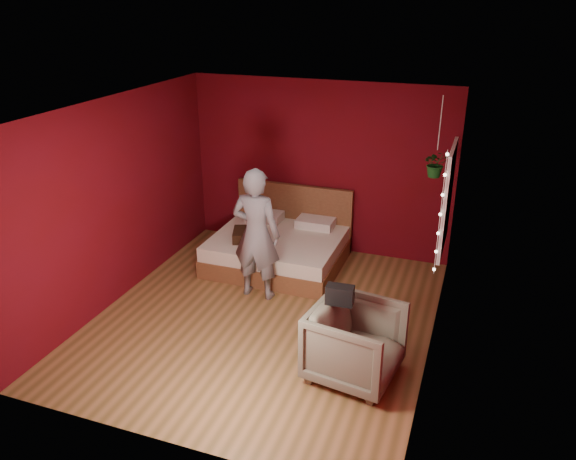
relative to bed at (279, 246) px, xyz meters
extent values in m
plane|color=olive|center=(0.37, -1.50, -0.26)|extent=(4.50, 4.50, 0.00)
cube|color=#580914|center=(0.37, 0.76, 1.04)|extent=(4.00, 0.02, 2.60)
cube|color=#580914|center=(0.37, -3.76, 1.04)|extent=(4.00, 0.02, 2.60)
cube|color=#580914|center=(-1.64, -1.50, 1.04)|extent=(0.02, 4.50, 2.60)
cube|color=#580914|center=(2.38, -1.50, 1.04)|extent=(0.02, 4.50, 2.60)
cube|color=silver|center=(0.37, -1.50, 2.35)|extent=(4.00, 4.50, 0.02)
cube|color=white|center=(2.34, -0.60, 1.24)|extent=(0.04, 0.97, 1.27)
cube|color=black|center=(2.32, -0.60, 1.24)|extent=(0.02, 0.85, 1.15)
cube|color=white|center=(2.32, -0.60, 1.24)|extent=(0.03, 0.05, 1.15)
cube|color=white|center=(2.32, -0.60, 1.24)|extent=(0.03, 0.85, 0.05)
cylinder|color=silver|center=(2.31, -1.13, 1.24)|extent=(0.01, 0.01, 1.45)
sphere|color=#FFF2CC|center=(2.31, -1.13, 0.56)|extent=(0.04, 0.04, 0.04)
sphere|color=#FFF2CC|center=(2.31, -1.13, 0.79)|extent=(0.04, 0.04, 0.04)
sphere|color=#FFF2CC|center=(2.31, -1.13, 1.01)|extent=(0.04, 0.04, 0.04)
sphere|color=#FFF2CC|center=(2.31, -1.13, 1.24)|extent=(0.04, 0.04, 0.04)
sphere|color=#FFF2CC|center=(2.31, -1.13, 1.46)|extent=(0.04, 0.04, 0.04)
sphere|color=#FFF2CC|center=(2.31, -1.13, 1.69)|extent=(0.04, 0.04, 0.04)
sphere|color=#FFF2CC|center=(2.31, -1.13, 1.91)|extent=(0.04, 0.04, 0.04)
cube|color=brown|center=(0.00, -0.09, -0.14)|extent=(1.85, 1.57, 0.26)
cube|color=beige|center=(0.00, -0.09, 0.10)|extent=(1.81, 1.54, 0.20)
cube|color=brown|center=(0.00, 0.66, 0.24)|extent=(1.85, 0.07, 1.02)
cube|color=silver|center=(-0.42, 0.44, 0.26)|extent=(0.56, 0.35, 0.13)
cube|color=silver|center=(0.42, 0.44, 0.26)|extent=(0.56, 0.35, 0.13)
imported|color=slate|center=(0.06, -1.00, 0.62)|extent=(0.65, 0.43, 1.76)
imported|color=#625E4D|center=(1.68, -2.25, 0.14)|extent=(1.01, 0.99, 0.81)
cube|color=black|center=(1.48, -2.20, 0.65)|extent=(0.29, 0.16, 0.20)
cube|color=#321F10|center=(-0.36, -0.33, 0.27)|extent=(0.52, 0.52, 0.15)
cylinder|color=silver|center=(2.12, -0.02, 2.00)|extent=(0.01, 0.01, 0.67)
imported|color=#175217|center=(2.12, -0.02, 1.49)|extent=(0.39, 0.37, 0.35)
camera|label=1|loc=(2.67, -7.05, 3.48)|focal=35.00mm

